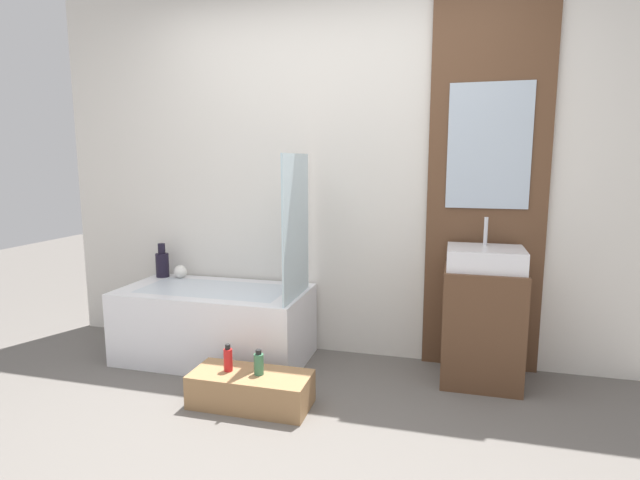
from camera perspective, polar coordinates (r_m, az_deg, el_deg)
The scene contains 12 objects.
ground_plane at distance 2.42m, azimuth -8.10°, elevation -25.45°, with size 12.00×12.00×0.00m, color #605B56.
wall_tiled_back at distance 3.51m, azimuth 1.67°, elevation 7.88°, with size 4.20×0.06×2.60m, color silver.
wall_wood_accent at distance 3.36m, azimuth 18.60°, elevation 7.58°, with size 0.74×0.04×2.60m.
bathtub at distance 3.59m, azimuth -11.89°, elevation -9.31°, with size 1.28×0.66×0.50m.
glass_shower_screen at distance 3.15m, azimuth -2.78°, elevation 1.51°, with size 0.01×0.51×0.92m, color silver.
wooden_step_bench at distance 2.96m, azimuth -7.90°, elevation -16.53°, with size 0.68×0.30×0.19m, color #997047.
vanity_cabinet at distance 3.29m, azimuth 18.01°, elevation -9.29°, with size 0.47×0.43×0.72m, color brown.
sink at distance 3.19m, azimuth 18.38°, elevation -1.98°, with size 0.45×0.36×0.31m.
vase_tall_dark at distance 3.96m, azimuth -17.58°, elevation -2.55°, with size 0.10×0.10×0.26m.
vase_round_light at distance 3.89m, azimuth -15.68°, elevation -3.50°, with size 0.10×0.10×0.10m, color silver.
bottle_soap_primary at distance 2.95m, azimuth -10.46°, elevation -13.23°, with size 0.05×0.05×0.16m.
bottle_soap_secondary at distance 2.88m, azimuth -7.02°, elevation -13.82°, with size 0.05×0.05×0.14m.
Camera 1 is at (0.81, -1.83, 1.37)m, focal length 28.00 mm.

